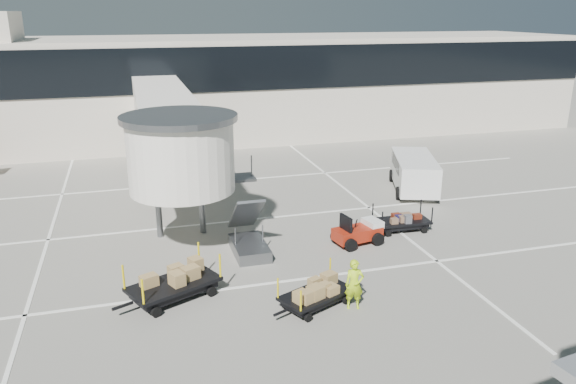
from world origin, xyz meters
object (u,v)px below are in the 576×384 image
at_px(box_cart_near, 317,293).
at_px(minivan, 414,170).
at_px(box_cart_far, 174,284).
at_px(ground_worker, 354,284).
at_px(suitcase_cart, 402,222).
at_px(baggage_tug, 358,233).

bearing_deg(box_cart_near, minivan, 24.63).
distance_m(box_cart_near, box_cart_far, 5.23).
bearing_deg(ground_worker, box_cart_near, 171.51).
xyz_separation_m(suitcase_cart, ground_worker, (-5.06, -6.21, 0.48)).
relative_size(ground_worker, minivan, 0.32).
bearing_deg(suitcase_cart, box_cart_near, -135.08).
distance_m(baggage_tug, box_cart_near, 6.07).
bearing_deg(minivan, box_cart_near, -110.91).
distance_m(baggage_tug, ground_worker, 5.87).
bearing_deg(minivan, ground_worker, -106.14).
bearing_deg(box_cart_near, baggage_tug, 28.73).
height_order(ground_worker, minivan, minivan).
bearing_deg(baggage_tug, suitcase_cart, 7.63).
bearing_deg(minivan, baggage_tug, -113.67).
height_order(suitcase_cart, minivan, minivan).
distance_m(suitcase_cart, box_cart_far, 11.72).
xyz_separation_m(suitcase_cart, box_cart_near, (-6.26, -5.75, 0.07)).
bearing_deg(ground_worker, baggage_tug, 78.15).
bearing_deg(box_cart_far, minivan, 7.81).
bearing_deg(suitcase_cart, ground_worker, -126.76).
xyz_separation_m(ground_worker, minivan, (8.63, 11.85, 0.28)).
height_order(suitcase_cart, box_cart_far, box_cart_far).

